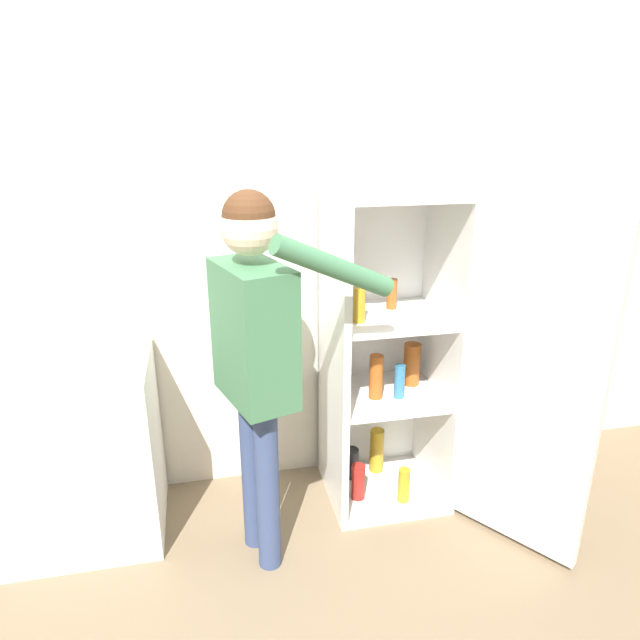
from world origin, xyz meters
name	(u,v)px	position (x,y,z in m)	size (l,w,h in m)	color
ground_plane	(357,589)	(0.00, 0.00, 0.00)	(12.00, 12.00, 0.00)	#7A664C
wall_back	(312,255)	(0.00, 0.98, 1.27)	(7.00, 0.06, 2.55)	beige
refrigerator	(414,361)	(0.44, 0.58, 0.80)	(0.98, 1.06, 1.64)	white
person	(256,338)	(-0.37, 0.32, 1.09)	(0.74, 0.52, 1.70)	#384770
counter	(79,453)	(-1.20, 0.64, 0.45)	(0.72, 0.57, 0.90)	white
bowl	(52,362)	(-1.25, 0.63, 0.93)	(0.15, 0.15, 0.06)	white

